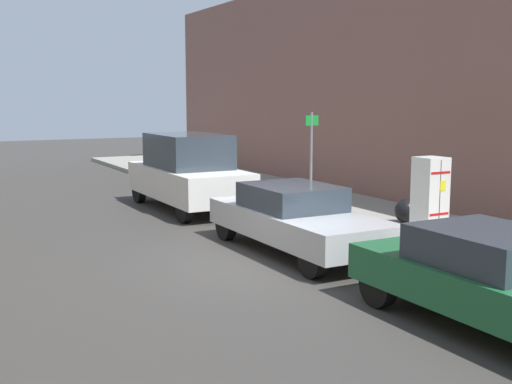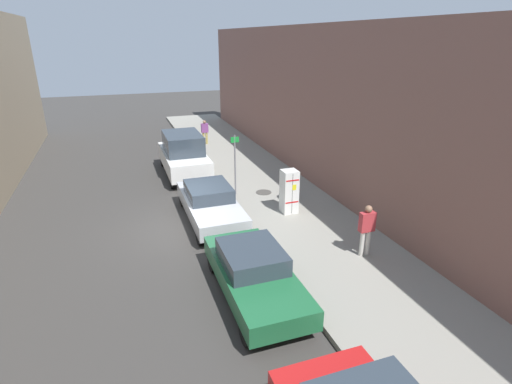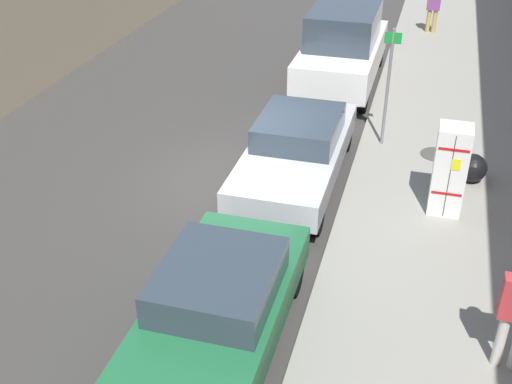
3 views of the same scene
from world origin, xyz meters
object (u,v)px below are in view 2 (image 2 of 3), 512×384
at_px(parked_van_white, 184,154).
at_px(parked_sedan_green, 254,273).
at_px(trash_bag, 287,192).
at_px(pedestrian_walking_far, 367,227).
at_px(pedestrian_standing_near, 205,131).
at_px(street_sign_post, 235,162).
at_px(discarded_refrigerator, 289,191).
at_px(parked_sedan_silver, 210,203).

xyz_separation_m(parked_van_white, parked_sedan_green, (0.00, 11.09, -0.36)).
bearing_deg(parked_van_white, trash_bag, 124.22).
distance_m(trash_bag, parked_van_white, 6.35).
bearing_deg(pedestrian_walking_far, pedestrian_standing_near, 60.82).
bearing_deg(street_sign_post, parked_sedan_green, 77.38).
bearing_deg(discarded_refrigerator, pedestrian_walking_far, 103.21).
distance_m(street_sign_post, parked_sedan_green, 7.37).
relative_size(trash_bag, parked_sedan_silver, 0.13).
bearing_deg(discarded_refrigerator, parked_van_white, -65.00).
distance_m(discarded_refrigerator, parked_sedan_green, 5.50).
bearing_deg(parked_sedan_green, parked_van_white, -90.00).
bearing_deg(parked_van_white, pedestrian_walking_far, 110.78).
height_order(trash_bag, parked_sedan_silver, parked_sedan_silver).
xyz_separation_m(pedestrian_standing_near, parked_van_white, (2.27, 5.26, 0.04)).
bearing_deg(discarded_refrigerator, street_sign_post, -60.61).
bearing_deg(pedestrian_walking_far, trash_bag, 59.18).
bearing_deg(parked_sedan_green, pedestrian_standing_near, -97.91).
xyz_separation_m(pedestrian_walking_far, parked_sedan_silver, (3.96, -4.59, -0.45)).
xyz_separation_m(pedestrian_walking_far, pedestrian_standing_near, (1.69, -15.70, -0.12)).
relative_size(street_sign_post, parked_sedan_green, 0.60).
relative_size(parked_sedan_silver, parked_sedan_green, 1.05).
xyz_separation_m(pedestrian_standing_near, parked_sedan_green, (2.27, 16.35, -0.32)).
height_order(pedestrian_walking_far, pedestrian_standing_near, pedestrian_walking_far).
bearing_deg(pedestrian_standing_near, street_sign_post, -134.37).
xyz_separation_m(discarded_refrigerator, parked_van_white, (3.04, -6.53, 0.05)).
xyz_separation_m(trash_bag, pedestrian_standing_near, (1.28, -10.48, 0.58)).
height_order(street_sign_post, trash_bag, street_sign_post).
bearing_deg(parked_sedan_green, parked_sedan_silver, -90.00).
distance_m(pedestrian_standing_near, parked_van_white, 5.73).
height_order(parked_van_white, parked_sedan_silver, parked_van_white).
relative_size(street_sign_post, pedestrian_standing_near, 1.73).
distance_m(parked_van_white, parked_sedan_silver, 5.87).
distance_m(pedestrian_walking_far, pedestrian_standing_near, 15.80).
xyz_separation_m(street_sign_post, pedestrian_walking_far, (-2.37, 6.49, -0.49)).
height_order(discarded_refrigerator, pedestrian_walking_far, discarded_refrigerator).
bearing_deg(parked_sedan_green, pedestrian_walking_far, -170.77).
bearing_deg(discarded_refrigerator, trash_bag, -111.32).
bearing_deg(parked_sedan_silver, discarded_refrigerator, 167.61).
height_order(pedestrian_standing_near, parked_sedan_silver, pedestrian_standing_near).
distance_m(pedestrian_standing_near, parked_sedan_silver, 11.35).
xyz_separation_m(pedestrian_walking_far, parked_van_white, (3.96, -10.45, -0.09)).
relative_size(discarded_refrigerator, trash_bag, 2.93).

